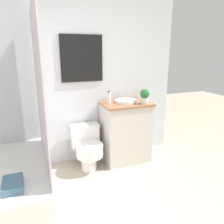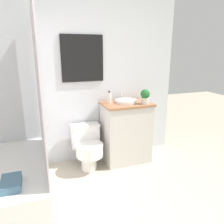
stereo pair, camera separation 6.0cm
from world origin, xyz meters
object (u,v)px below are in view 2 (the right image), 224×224
at_px(toilet, 87,146).
at_px(potted_plant, 145,96).
at_px(soap_bottle, 109,98).
at_px(sink, 126,101).

height_order(toilet, potted_plant, potted_plant).
bearing_deg(soap_bottle, toilet, -165.04).
distance_m(soap_bottle, potted_plant, 0.49).
relative_size(soap_bottle, potted_plant, 0.85).
height_order(soap_bottle, potted_plant, potted_plant).
bearing_deg(soap_bottle, sink, -13.62).
distance_m(sink, potted_plant, 0.28).
xyz_separation_m(soap_bottle, potted_plant, (0.44, -0.21, 0.03)).
relative_size(toilet, potted_plant, 2.90).
xyz_separation_m(toilet, sink, (0.58, 0.04, 0.57)).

